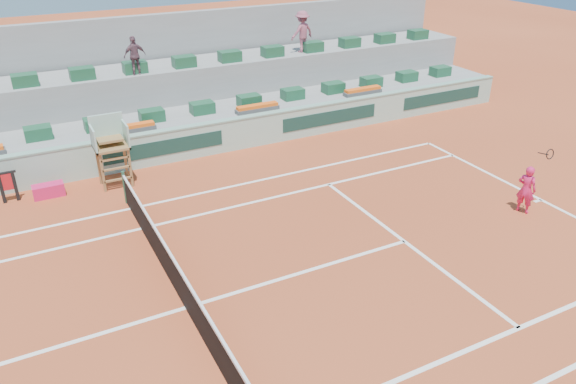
# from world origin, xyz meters

# --- Properties ---
(ground) EXTENTS (90.00, 90.00, 0.00)m
(ground) POSITION_xyz_m (0.00, 0.00, 0.00)
(ground) COLOR #A23E1F
(ground) RESTS_ON ground
(seating_tier_lower) EXTENTS (36.00, 4.00, 1.20)m
(seating_tier_lower) POSITION_xyz_m (0.00, 10.70, 0.60)
(seating_tier_lower) COLOR gray
(seating_tier_lower) RESTS_ON ground
(seating_tier_upper) EXTENTS (36.00, 2.40, 2.60)m
(seating_tier_upper) POSITION_xyz_m (0.00, 12.30, 1.30)
(seating_tier_upper) COLOR gray
(seating_tier_upper) RESTS_ON ground
(stadium_back_wall) EXTENTS (36.00, 0.40, 4.40)m
(stadium_back_wall) POSITION_xyz_m (0.00, 13.90, 2.20)
(stadium_back_wall) COLOR gray
(stadium_back_wall) RESTS_ON ground
(player_bag) EXTENTS (0.97, 0.43, 0.43)m
(player_bag) POSITION_xyz_m (-2.13, 7.55, 0.21)
(player_bag) COLOR #E41D5A
(player_bag) RESTS_ON ground
(spectator_mid) EXTENTS (0.91, 0.48, 1.48)m
(spectator_mid) POSITION_xyz_m (1.99, 11.41, 3.34)
(spectator_mid) COLOR #694651
(spectator_mid) RESTS_ON seating_tier_upper
(spectator_right) EXTENTS (1.27, 0.90, 1.79)m
(spectator_right) POSITION_xyz_m (9.55, 11.85, 3.50)
(spectator_right) COLOR #9B4D5F
(spectator_right) RESTS_ON seating_tier_upper
(court_lines) EXTENTS (23.89, 11.09, 0.01)m
(court_lines) POSITION_xyz_m (0.00, 0.00, 0.01)
(court_lines) COLOR white
(court_lines) RESTS_ON ground
(tennis_net) EXTENTS (0.10, 11.97, 1.10)m
(tennis_net) POSITION_xyz_m (0.00, 0.00, 0.53)
(tennis_net) COLOR black
(tennis_net) RESTS_ON ground
(advertising_hoarding) EXTENTS (36.00, 0.34, 1.26)m
(advertising_hoarding) POSITION_xyz_m (0.02, 8.50, 0.63)
(advertising_hoarding) COLOR #9CC5B3
(advertising_hoarding) RESTS_ON ground
(umpire_chair) EXTENTS (1.10, 0.90, 2.40)m
(umpire_chair) POSITION_xyz_m (0.00, 7.50, 1.54)
(umpire_chair) COLOR olive
(umpire_chair) RESTS_ON ground
(seat_row_lower) EXTENTS (32.90, 0.60, 0.44)m
(seat_row_lower) POSITION_xyz_m (0.00, 9.80, 1.42)
(seat_row_lower) COLOR #1B5132
(seat_row_lower) RESTS_ON seating_tier_lower
(seat_row_upper) EXTENTS (32.90, 0.60, 0.44)m
(seat_row_upper) POSITION_xyz_m (0.00, 11.70, 2.82)
(seat_row_upper) COLOR #1B5132
(seat_row_upper) RESTS_ON seating_tier_upper
(flower_planters) EXTENTS (26.80, 0.36, 0.28)m
(flower_planters) POSITION_xyz_m (-1.50, 9.00, 1.33)
(flower_planters) COLOR #4F4F4F
(flower_planters) RESTS_ON seating_tier_lower
(towel_rack) EXTENTS (0.62, 0.10, 1.03)m
(towel_rack) POSITION_xyz_m (-3.26, 7.74, 0.60)
(towel_rack) COLOR black
(towel_rack) RESTS_ON ground
(tennis_player) EXTENTS (0.55, 0.89, 2.28)m
(tennis_player) POSITION_xyz_m (10.73, -0.26, 0.78)
(tennis_player) COLOR #E41D5A
(tennis_player) RESTS_ON ground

